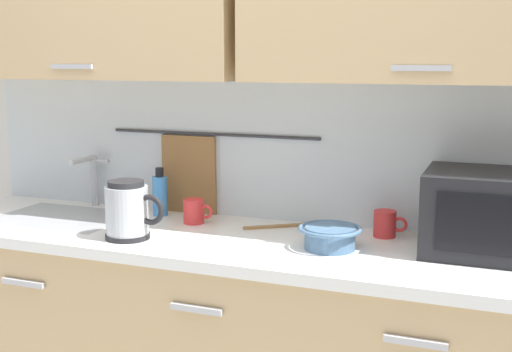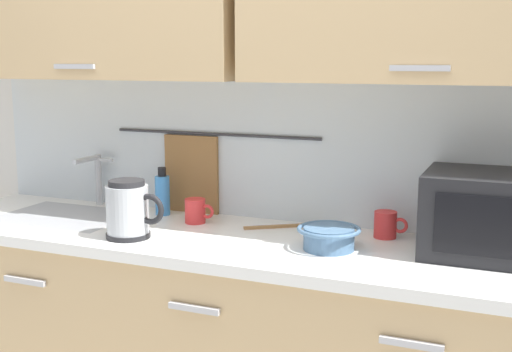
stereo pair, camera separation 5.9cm
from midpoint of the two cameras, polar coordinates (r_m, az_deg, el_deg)
counter_unit at (r=2.51m, az=-1.38°, el=-15.07°), size 2.53×0.64×0.90m
back_wall_assembly at (r=2.48m, az=0.93°, el=10.07°), size 3.70×0.41×2.50m
sink_faucet at (r=2.89m, az=-13.28°, el=0.27°), size 0.09×0.17×0.22m
microwave at (r=2.24m, az=21.14°, el=-3.23°), size 0.46×0.35×0.27m
electric_kettle at (r=2.35m, az=-10.37°, el=-2.93°), size 0.23×0.16×0.21m
dish_soap_bottle at (r=2.68m, az=-7.55°, el=-1.57°), size 0.06×0.06×0.20m
mug_near_sink at (r=2.54m, az=-4.61°, el=-3.06°), size 0.12×0.08×0.09m
mixing_bowl at (r=2.20m, az=7.15°, el=-5.27°), size 0.21×0.21×0.08m
mug_by_kettle at (r=2.37m, az=12.01°, el=-4.18°), size 0.12×0.08×0.09m
wooden_spoon at (r=2.48m, az=3.54°, el=-4.36°), size 0.24×0.18×0.01m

